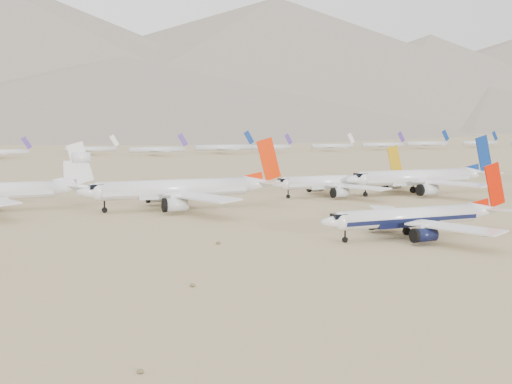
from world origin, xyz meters
The scene contains 9 objects.
ground centered at (0.00, 0.00, 0.00)m, with size 7000.00×7000.00×0.00m, color #967D57.
main_airliner centered at (10.70, 6.61, 4.18)m, with size 43.11×42.10×15.21m.
row2_navy_widebody centered at (59.15, 71.39, 5.37)m, with size 54.09×52.89×19.24m.
row2_gold_tail centered at (30.76, 76.23, 4.48)m, with size 45.02×44.03×16.03m.
row2_orange_tail centered at (-23.34, 65.89, 5.44)m, with size 54.36×53.18×19.39m.
distant_storage_row centered at (66.52, 333.99, 4.37)m, with size 659.13×61.73×16.07m.
mountain_range centered at (70.18, 1648.01, 190.32)m, with size 7354.00×3024.00×470.00m.
foothills centered at (526.68, 1100.00, 67.15)m, with size 4637.50×1395.00×155.00m.
desert_scrub centered at (-20.73, -21.89, 0.28)m, with size 233.60×121.67×0.63m.
Camera 1 is at (-69.47, -103.70, 24.40)m, focal length 45.00 mm.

